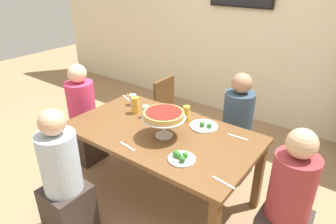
# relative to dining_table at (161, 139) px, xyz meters

# --- Properties ---
(ground_plane) EXTENTS (12.00, 12.00, 0.00)m
(ground_plane) POSITION_rel_dining_table_xyz_m (0.00, 0.00, -0.66)
(ground_plane) COLOR #9E7A56
(rear_partition) EXTENTS (8.00, 0.12, 2.80)m
(rear_partition) POSITION_rel_dining_table_xyz_m (0.00, 2.20, 0.74)
(rear_partition) COLOR beige
(rear_partition) RESTS_ON ground_plane
(dining_table) EXTENTS (1.69, 0.97, 0.74)m
(dining_table) POSITION_rel_dining_table_xyz_m (0.00, 0.00, 0.00)
(dining_table) COLOR brown
(dining_table) RESTS_ON ground_plane
(diner_near_left) EXTENTS (0.34, 0.34, 1.15)m
(diner_near_left) POSITION_rel_dining_table_xyz_m (-0.37, -0.79, -0.16)
(diner_near_left) COLOR #382D28
(diner_near_left) RESTS_ON ground_plane
(diner_head_west) EXTENTS (0.34, 0.34, 1.15)m
(diner_head_west) POSITION_rel_dining_table_xyz_m (-1.11, 0.01, -0.16)
(diner_head_west) COLOR #382D28
(diner_head_west) RESTS_ON ground_plane
(diner_far_right) EXTENTS (0.34, 0.34, 1.15)m
(diner_far_right) POSITION_rel_dining_table_xyz_m (0.39, 0.76, -0.16)
(diner_far_right) COLOR #382D28
(diner_far_right) RESTS_ON ground_plane
(diner_head_east) EXTENTS (0.34, 0.34, 1.15)m
(diner_head_east) POSITION_rel_dining_table_xyz_m (1.14, -0.02, -0.16)
(diner_head_east) COLOR #382D28
(diner_head_east) RESTS_ON ground_plane
(chair_far_left) EXTENTS (0.40, 0.40, 0.87)m
(chair_far_left) POSITION_rel_dining_table_xyz_m (-0.48, 0.81, -0.17)
(chair_far_left) COLOR brown
(chair_far_left) RESTS_ON ground_plane
(deep_dish_pizza_stand) EXTENTS (0.37, 0.37, 0.23)m
(deep_dish_pizza_stand) POSITION_rel_dining_table_xyz_m (0.07, -0.05, 0.28)
(deep_dish_pizza_stand) COLOR silver
(deep_dish_pizza_stand) RESTS_ON dining_table
(salad_plate_near_diner) EXTENTS (0.26, 0.26, 0.06)m
(salad_plate_near_diner) POSITION_rel_dining_table_xyz_m (0.27, 0.29, 0.10)
(salad_plate_near_diner) COLOR white
(salad_plate_near_diner) RESTS_ON dining_table
(salad_plate_far_diner) EXTENTS (0.21, 0.21, 0.06)m
(salad_plate_far_diner) POSITION_rel_dining_table_xyz_m (0.39, -0.26, 0.10)
(salad_plate_far_diner) COLOR white
(salad_plate_far_diner) RESTS_ON dining_table
(salad_plate_spare) EXTENTS (0.26, 0.26, 0.06)m
(salad_plate_spare) POSITION_rel_dining_table_xyz_m (-0.24, 0.36, 0.10)
(salad_plate_spare) COLOR white
(salad_plate_spare) RESTS_ON dining_table
(beer_glass_amber_tall) EXTENTS (0.08, 0.08, 0.17)m
(beer_glass_amber_tall) POSITION_rel_dining_table_xyz_m (-0.43, 0.14, 0.17)
(beer_glass_amber_tall) COLOR gold
(beer_glass_amber_tall) RESTS_ON dining_table
(beer_glass_amber_short) EXTENTS (0.06, 0.06, 0.15)m
(beer_glass_amber_short) POSITION_rel_dining_table_xyz_m (0.07, 0.30, 0.16)
(beer_glass_amber_short) COLOR gold
(beer_glass_amber_short) RESTS_ON dining_table
(water_glass_clear_near) EXTENTS (0.07, 0.07, 0.11)m
(water_glass_clear_near) POSITION_rel_dining_table_xyz_m (-0.58, 0.27, 0.14)
(water_glass_clear_near) COLOR white
(water_glass_clear_near) RESTS_ON dining_table
(water_glass_clear_far) EXTENTS (0.06, 0.06, 0.12)m
(water_glass_clear_far) POSITION_rel_dining_table_xyz_m (-0.29, 0.13, 0.14)
(water_glass_clear_far) COLOR white
(water_glass_clear_far) RESTS_ON dining_table
(cutlery_fork_near) EXTENTS (0.18, 0.02, 0.00)m
(cutlery_fork_near) POSITION_rel_dining_table_xyz_m (0.59, 0.31, 0.09)
(cutlery_fork_near) COLOR silver
(cutlery_fork_near) RESTS_ON dining_table
(cutlery_knife_near) EXTENTS (0.18, 0.04, 0.00)m
(cutlery_knife_near) POSITION_rel_dining_table_xyz_m (0.77, -0.30, 0.09)
(cutlery_knife_near) COLOR silver
(cutlery_knife_near) RESTS_ON dining_table
(cutlery_fork_far) EXTENTS (0.18, 0.04, 0.00)m
(cutlery_fork_far) POSITION_rel_dining_table_xyz_m (-0.06, -0.36, 0.09)
(cutlery_fork_far) COLOR silver
(cutlery_fork_far) RESTS_ON dining_table
(cutlery_knife_far) EXTENTS (0.17, 0.08, 0.00)m
(cutlery_knife_far) POSITION_rel_dining_table_xyz_m (-0.76, 0.35, 0.09)
(cutlery_knife_far) COLOR silver
(cutlery_knife_far) RESTS_ON dining_table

